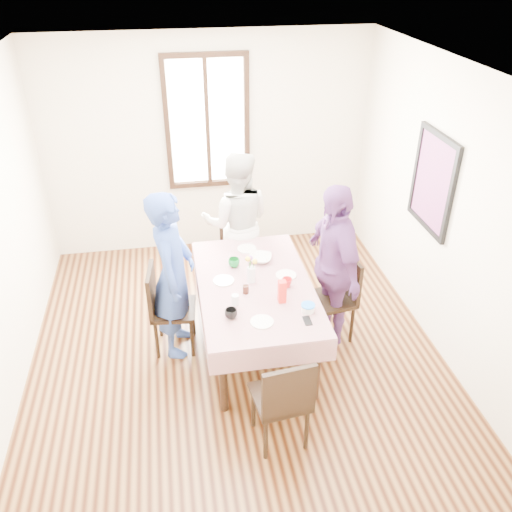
# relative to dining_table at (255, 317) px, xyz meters

# --- Properties ---
(ground) EXTENTS (4.50, 4.50, 0.00)m
(ground) POSITION_rel_dining_table_xyz_m (-0.20, -0.02, -0.38)
(ground) COLOR #321408
(ground) RESTS_ON ground
(back_wall) EXTENTS (4.00, 0.00, 4.00)m
(back_wall) POSITION_rel_dining_table_xyz_m (-0.20, 2.23, 0.98)
(back_wall) COLOR beige
(back_wall) RESTS_ON ground
(right_wall) EXTENTS (0.00, 4.50, 4.50)m
(right_wall) POSITION_rel_dining_table_xyz_m (1.80, -0.02, 0.98)
(right_wall) COLOR beige
(right_wall) RESTS_ON ground
(window_frame) EXTENTS (1.02, 0.06, 1.62)m
(window_frame) POSITION_rel_dining_table_xyz_m (-0.20, 2.21, 1.27)
(window_frame) COLOR black
(window_frame) RESTS_ON back_wall
(window_pane) EXTENTS (0.90, 0.02, 1.50)m
(window_pane) POSITION_rel_dining_table_xyz_m (-0.20, 2.22, 1.27)
(window_pane) COLOR white
(window_pane) RESTS_ON back_wall
(art_poster) EXTENTS (0.04, 0.76, 0.96)m
(art_poster) POSITION_rel_dining_table_xyz_m (1.78, 0.28, 1.18)
(art_poster) COLOR red
(art_poster) RESTS_ON right_wall
(dining_table) EXTENTS (0.94, 1.67, 0.75)m
(dining_table) POSITION_rel_dining_table_xyz_m (0.00, 0.00, 0.00)
(dining_table) COLOR black
(dining_table) RESTS_ON ground
(tablecloth) EXTENTS (1.06, 1.79, 0.01)m
(tablecloth) POSITION_rel_dining_table_xyz_m (-0.00, 0.00, 0.38)
(tablecloth) COLOR #5E0010
(tablecloth) RESTS_ON dining_table
(chair_left) EXTENTS (0.46, 0.46, 0.91)m
(chair_left) POSITION_rel_dining_table_xyz_m (-0.78, 0.16, 0.08)
(chair_left) COLOR black
(chair_left) RESTS_ON ground
(chair_right) EXTENTS (0.48, 0.48, 0.91)m
(chair_right) POSITION_rel_dining_table_xyz_m (0.78, 0.05, 0.08)
(chair_right) COLOR black
(chair_right) RESTS_ON ground
(chair_far) EXTENTS (0.47, 0.47, 0.91)m
(chair_far) POSITION_rel_dining_table_xyz_m (-0.00, 1.15, 0.08)
(chair_far) COLOR black
(chair_far) RESTS_ON ground
(chair_near) EXTENTS (0.47, 0.47, 0.91)m
(chair_near) POSITION_rel_dining_table_xyz_m (-0.00, -1.15, 0.08)
(chair_near) COLOR black
(chair_near) RESTS_ON ground
(person_left) EXTENTS (0.52, 0.69, 1.69)m
(person_left) POSITION_rel_dining_table_xyz_m (-0.76, 0.16, 0.47)
(person_left) COLOR #2B4492
(person_left) RESTS_ON ground
(person_far) EXTENTS (0.90, 0.75, 1.65)m
(person_far) POSITION_rel_dining_table_xyz_m (-0.00, 1.13, 0.45)
(person_far) COLOR beige
(person_far) RESTS_ON ground
(person_right) EXTENTS (0.54, 1.04, 1.69)m
(person_right) POSITION_rel_dining_table_xyz_m (0.76, 0.05, 0.47)
(person_right) COLOR #6A3A79
(person_right) RESTS_ON ground
(mug_black) EXTENTS (0.14, 0.14, 0.09)m
(mug_black) POSITION_rel_dining_table_xyz_m (-0.29, -0.47, 0.43)
(mug_black) COLOR black
(mug_black) RESTS_ON tablecloth
(mug_flag) EXTENTS (0.14, 0.14, 0.09)m
(mug_flag) POSITION_rel_dining_table_xyz_m (0.29, -0.09, 0.43)
(mug_flag) COLOR red
(mug_flag) RESTS_ON tablecloth
(mug_green) EXTENTS (0.15, 0.15, 0.09)m
(mug_green) POSITION_rel_dining_table_xyz_m (-0.15, 0.34, 0.43)
(mug_green) COLOR #0C7226
(mug_green) RESTS_ON tablecloth
(serving_bowl) EXTENTS (0.30, 0.30, 0.06)m
(serving_bowl) POSITION_rel_dining_table_xyz_m (0.12, 0.40, 0.42)
(serving_bowl) COLOR white
(serving_bowl) RESTS_ON tablecloth
(juice_carton) EXTENTS (0.07, 0.07, 0.21)m
(juice_carton) POSITION_rel_dining_table_xyz_m (0.19, -0.31, 0.49)
(juice_carton) COLOR red
(juice_carton) RESTS_ON tablecloth
(butter_tub) EXTENTS (0.12, 0.12, 0.06)m
(butter_tub) POSITION_rel_dining_table_xyz_m (0.38, -0.49, 0.42)
(butter_tub) COLOR white
(butter_tub) RESTS_ON tablecloth
(jam_jar) EXTENTS (0.06, 0.06, 0.08)m
(jam_jar) POSITION_rel_dining_table_xyz_m (-0.11, -0.13, 0.43)
(jam_jar) COLOR black
(jam_jar) RESTS_ON tablecloth
(drinking_glass) EXTENTS (0.07, 0.07, 0.10)m
(drinking_glass) POSITION_rel_dining_table_xyz_m (-0.23, -0.28, 0.44)
(drinking_glass) COLOR silver
(drinking_glass) RESTS_ON tablecloth
(smartphone) EXTENTS (0.06, 0.13, 0.01)m
(smartphone) POSITION_rel_dining_table_xyz_m (0.34, -0.63, 0.39)
(smartphone) COLOR black
(smartphone) RESTS_ON tablecloth
(flower_vase) EXTENTS (0.08, 0.08, 0.16)m
(flower_vase) POSITION_rel_dining_table_xyz_m (-0.03, 0.05, 0.47)
(flower_vase) COLOR silver
(flower_vase) RESTS_ON tablecloth
(plate_left) EXTENTS (0.20, 0.20, 0.01)m
(plate_left) POSITION_rel_dining_table_xyz_m (-0.28, 0.10, 0.39)
(plate_left) COLOR white
(plate_left) RESTS_ON tablecloth
(plate_right) EXTENTS (0.20, 0.20, 0.01)m
(plate_right) POSITION_rel_dining_table_xyz_m (0.32, 0.09, 0.39)
(plate_right) COLOR white
(plate_right) RESTS_ON tablecloth
(plate_far) EXTENTS (0.20, 0.20, 0.01)m
(plate_far) POSITION_rel_dining_table_xyz_m (0.03, 0.65, 0.39)
(plate_far) COLOR white
(plate_far) RESTS_ON tablecloth
(plate_near) EXTENTS (0.20, 0.20, 0.01)m
(plate_near) POSITION_rel_dining_table_xyz_m (-0.04, -0.58, 0.39)
(plate_near) COLOR white
(plate_near) RESTS_ON tablecloth
(butter_lid) EXTENTS (0.12, 0.12, 0.01)m
(butter_lid) POSITION_rel_dining_table_xyz_m (0.38, -0.49, 0.45)
(butter_lid) COLOR blue
(butter_lid) RESTS_ON butter_tub
(flower_bunch) EXTENTS (0.09, 0.09, 0.10)m
(flower_bunch) POSITION_rel_dining_table_xyz_m (-0.03, 0.05, 0.59)
(flower_bunch) COLOR yellow
(flower_bunch) RESTS_ON flower_vase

